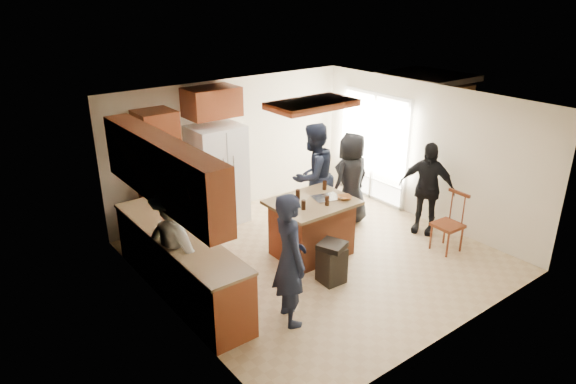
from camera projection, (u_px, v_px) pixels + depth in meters
room_shell at (418, 136)px, 11.61m from camera, size 8.00×5.20×5.00m
person_front_left at (290, 259)px, 6.39m from camera, size 0.64×0.76×1.78m
person_behind_left at (313, 176)px, 8.95m from camera, size 0.99×0.68×1.90m
person_behind_right at (351, 179)px, 9.13m from camera, size 0.87×0.60×1.69m
person_side_right at (426, 188)px, 8.80m from camera, size 0.85×1.08×1.63m
person_counter at (178, 245)px, 6.78m from camera, size 0.78×1.22×1.74m
left_cabinetry at (174, 233)px, 6.93m from camera, size 0.64×3.00×2.30m
back_wall_units at (174, 157)px, 8.60m from camera, size 1.80×0.60×2.45m
refrigerator at (218, 175)px, 9.17m from camera, size 0.90×0.76×1.80m
kitchen_island at (312, 227)px, 8.16m from camera, size 1.28×1.03×0.93m
island_items at (327, 197)px, 8.04m from camera, size 0.94×0.67×0.15m
trash_bin at (332, 262)px, 7.45m from camera, size 0.47×0.47×0.63m
spindle_chair at (449, 225)px, 8.30m from camera, size 0.44×0.44×0.99m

